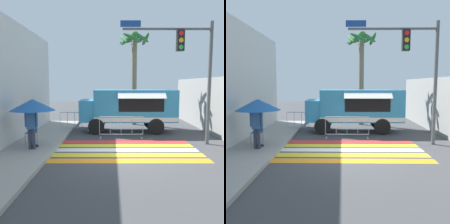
# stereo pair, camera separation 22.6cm
# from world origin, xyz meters

# --- Properties ---
(ground_plane) EXTENTS (60.00, 60.00, 0.00)m
(ground_plane) POSITION_xyz_m (0.00, 0.00, 0.00)
(ground_plane) COLOR #424244
(concrete_wall_right) EXTENTS (0.20, 16.00, 3.14)m
(concrete_wall_right) POSITION_xyz_m (5.16, 3.00, 1.57)
(concrete_wall_right) COLOR gray
(concrete_wall_right) RESTS_ON ground_plane
(crosswalk_painted) EXTENTS (6.40, 3.60, 0.01)m
(crosswalk_painted) POSITION_xyz_m (0.00, 0.57, 0.00)
(crosswalk_painted) COLOR orange
(crosswalk_painted) RESTS_ON ground_plane
(food_truck) EXTENTS (5.47, 2.49, 2.43)m
(food_truck) POSITION_xyz_m (0.49, 4.76, 1.46)
(food_truck) COLOR #338CBF
(food_truck) RESTS_ON ground_plane
(traffic_signal_pole) EXTENTS (4.12, 0.29, 5.54)m
(traffic_signal_pole) POSITION_xyz_m (3.17, 1.63, 3.80)
(traffic_signal_pole) COLOR #515456
(traffic_signal_pole) RESTS_ON ground_plane
(patio_umbrella) EXTENTS (1.84, 1.84, 2.01)m
(patio_umbrella) POSITION_xyz_m (-3.68, 0.56, 1.90)
(patio_umbrella) COLOR black
(patio_umbrella) RESTS_ON sidewalk_left
(folding_chair) EXTENTS (0.42, 0.42, 0.97)m
(folding_chair) POSITION_xyz_m (-3.95, 1.15, 0.74)
(folding_chair) COLOR #4C4C51
(folding_chair) RESTS_ON sidewalk_left
(vendor_person) EXTENTS (0.53, 0.23, 1.76)m
(vendor_person) POSITION_xyz_m (-3.64, 0.18, 1.15)
(vendor_person) COLOR #2D3347
(vendor_person) RESTS_ON sidewalk_left
(barricade_front) EXTENTS (2.25, 0.44, 1.12)m
(barricade_front) POSITION_xyz_m (0.07, 2.89, 0.56)
(barricade_front) COLOR #B7BABF
(barricade_front) RESTS_ON ground_plane
(barricade_side) EXTENTS (1.76, 0.44, 1.12)m
(barricade_side) POSITION_xyz_m (-2.62, 5.00, 0.55)
(barricade_side) COLOR #B7BABF
(barricade_side) RESTS_ON ground_plane
(palm_tree) EXTENTS (2.06, 2.16, 6.27)m
(palm_tree) POSITION_xyz_m (1.08, 7.37, 4.47)
(palm_tree) COLOR #7A664C
(palm_tree) RESTS_ON ground_plane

